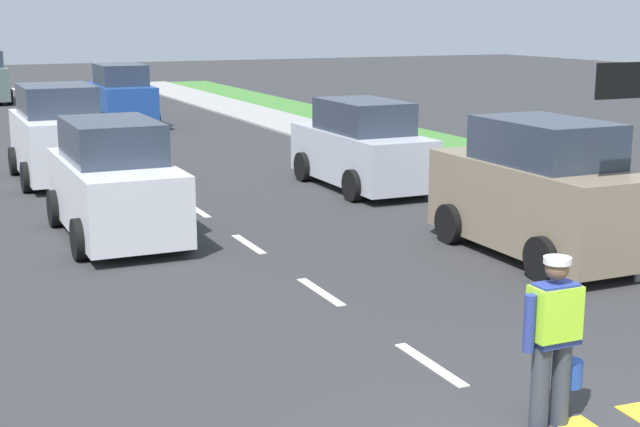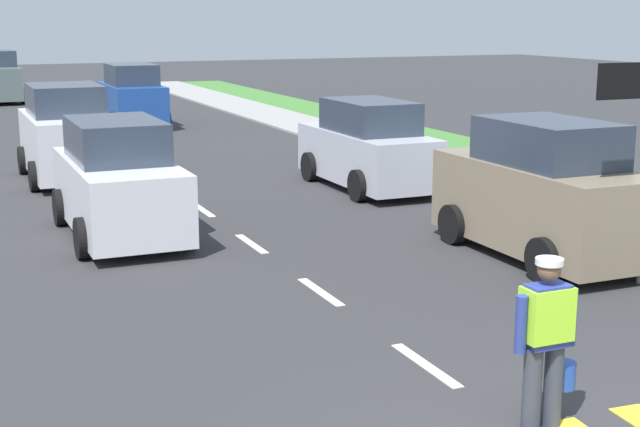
{
  "view_description": "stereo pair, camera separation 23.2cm",
  "coord_description": "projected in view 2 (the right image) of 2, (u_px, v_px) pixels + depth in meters",
  "views": [
    {
      "loc": [
        -5.1,
        -5.61,
        3.86
      ],
      "look_at": [
        0.07,
        5.87,
        1.1
      ],
      "focal_mm": 51.37,
      "sensor_mm": 36.0,
      "label": 1
    },
    {
      "loc": [
        -4.89,
        -5.7,
        3.86
      ],
      "look_at": [
        0.07,
        5.87,
        1.1
      ],
      "focal_mm": 51.37,
      "sensor_mm": 36.0,
      "label": 2
    }
  ],
  "objects": [
    {
      "name": "grass_verge_right",
      "position": [
        638.0,
        189.0,
        20.49
      ],
      "size": [
        2.4,
        72.0,
        0.06
      ],
      "primitive_type": "cube",
      "color": "#478438",
      "rests_on": "ground"
    },
    {
      "name": "lane_center_line",
      "position": [
        90.0,
        132.0,
        30.46
      ],
      "size": [
        0.14,
        46.4,
        0.01
      ],
      "color": "silver",
      "rests_on": "ground"
    },
    {
      "name": "car_parked_curbside",
      "position": [
        542.0,
        194.0,
        14.63
      ],
      "size": [
        1.92,
        4.08,
        2.23
      ],
      "color": "gray",
      "rests_on": "ground"
    },
    {
      "name": "lane_direction_sign",
      "position": [
        638.0,
        120.0,
        12.8
      ],
      "size": [
        1.16,
        0.11,
        3.2
      ],
      "color": "gray",
      "rests_on": "ground"
    },
    {
      "name": "car_oncoming_lead",
      "position": [
        119.0,
        183.0,
        16.02
      ],
      "size": [
        1.93,
        4.19,
        2.06
      ],
      "color": "silver",
      "rests_on": "ground"
    },
    {
      "name": "road_worker",
      "position": [
        547.0,
        334.0,
        8.53
      ],
      "size": [
        0.77,
        0.37,
        1.67
      ],
      "color": "#383D4C",
      "rests_on": "ground"
    },
    {
      "name": "car_oncoming_second",
      "position": [
        68.0,
        136.0,
        21.53
      ],
      "size": [
        2.07,
        3.98,
        2.24
      ],
      "color": "silver",
      "rests_on": "ground"
    },
    {
      "name": "car_outgoing_far",
      "position": [
        132.0,
        98.0,
        31.58
      ],
      "size": [
        1.97,
        3.83,
        2.17
      ],
      "color": "#1E4799",
      "rests_on": "ground"
    },
    {
      "name": "sidewalk_right",
      "position": [
        550.0,
        198.0,
        19.57
      ],
      "size": [
        2.4,
        72.0,
        0.14
      ],
      "primitive_type": "cube",
      "color": "#9E9E99",
      "rests_on": "ground"
    },
    {
      "name": "ground_plane",
      "position": [
        114.0,
        149.0,
        26.68
      ],
      "size": [
        96.0,
        96.0,
        0.0
      ],
      "primitive_type": "plane",
      "color": "#333335"
    },
    {
      "name": "car_parked_far",
      "position": [
        368.0,
        148.0,
        20.47
      ],
      "size": [
        1.9,
        4.26,
        1.99
      ],
      "color": "silver",
      "rests_on": "ground"
    }
  ]
}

